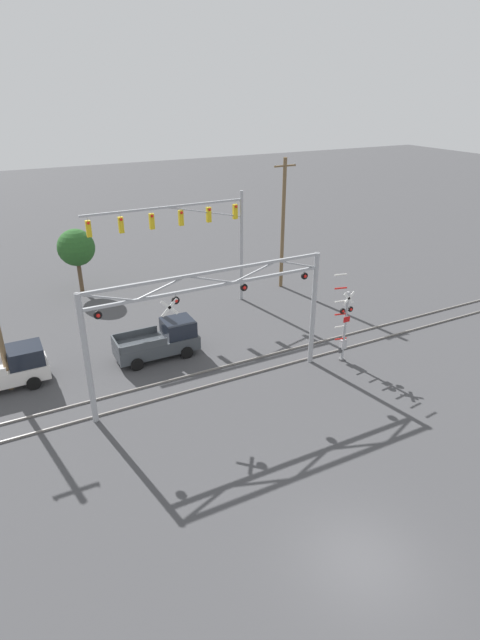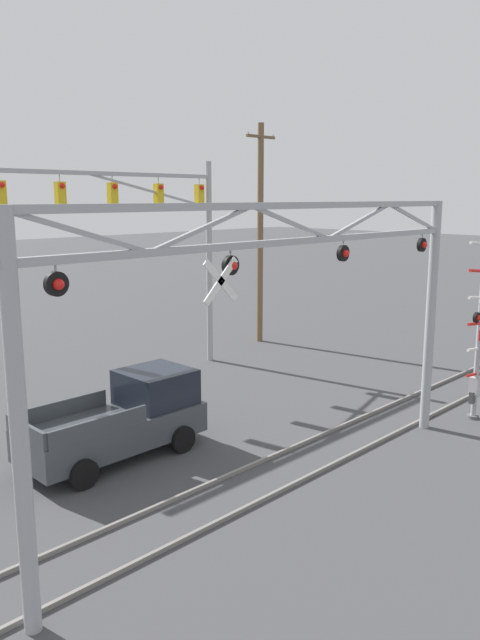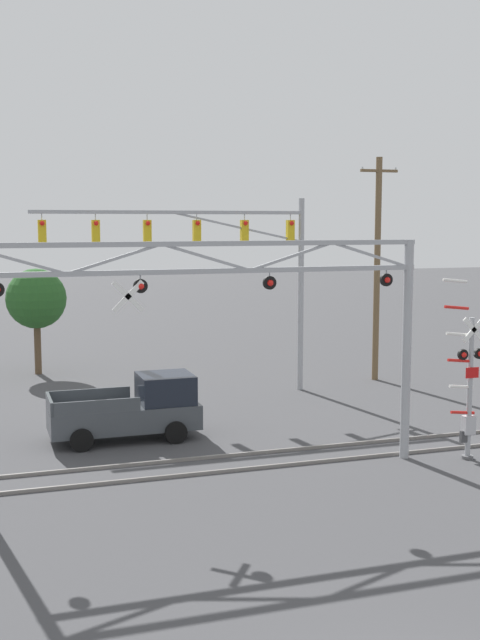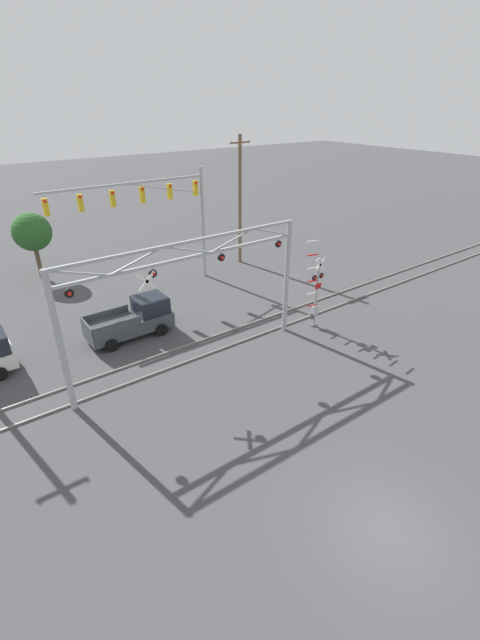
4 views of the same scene
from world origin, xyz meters
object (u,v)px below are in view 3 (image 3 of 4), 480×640
at_px(traffic_signal_span, 225,253).
at_px(pickup_truck_lead, 134,409).
at_px(crossing_signal_mast, 468,390).
at_px(background_tree_beyond_span, 36,299).
at_px(crossing_gantry, 206,322).
at_px(utility_pole_right, 377,267).

xyz_separation_m(traffic_signal_span, pickup_truck_lead, (-4.86, -5.59, -4.88)).
xyz_separation_m(crossing_signal_mast, background_tree_beyond_span, (-11.32, 18.13, 1.42)).
bearing_deg(crossing_gantry, traffic_signal_span, 70.27).
relative_size(crossing_gantry, background_tree_beyond_span, 2.55).
height_order(crossing_signal_mast, background_tree_beyond_span, crossing_signal_mast).
distance_m(crossing_gantry, crossing_signal_mast, 8.30).
bearing_deg(background_tree_beyond_span, pickup_truck_lead, -80.25).
distance_m(crossing_signal_mast, pickup_truck_lead, 10.66).
bearing_deg(crossing_gantry, pickup_truck_lead, 104.19).
relative_size(crossing_gantry, crossing_signal_mast, 2.31).
bearing_deg(traffic_signal_span, utility_pole_right, 7.37).
height_order(pickup_truck_lead, utility_pole_right, utility_pole_right).
distance_m(crossing_signal_mast, traffic_signal_span, 12.35).
xyz_separation_m(crossing_gantry, background_tree_beyond_span, (-3.37, 17.42, -0.85)).
xyz_separation_m(crossing_gantry, utility_pole_right, (11.13, 11.23, 0.74)).
relative_size(crossing_signal_mast, pickup_truck_lead, 1.13).
distance_m(traffic_signal_span, utility_pole_right, 7.55).
xyz_separation_m(crossing_gantry, pickup_truck_lead, (-1.18, 4.67, -3.42)).
relative_size(pickup_truck_lead, utility_pole_right, 0.49).
xyz_separation_m(pickup_truck_lead, background_tree_beyond_span, (-2.19, 12.74, 2.57)).
relative_size(crossing_gantry, pickup_truck_lead, 2.62).
xyz_separation_m(utility_pole_right, background_tree_beyond_span, (-14.50, 6.19, -1.59)).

